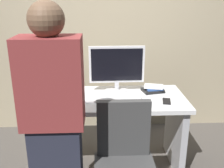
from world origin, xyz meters
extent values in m
plane|color=#4C4742|center=(0.00, 0.00, 0.00)|extent=(9.00, 9.00, 0.00)
cube|color=tan|center=(0.00, 0.91, 1.50)|extent=(6.40, 0.10, 3.00)
cube|color=white|center=(0.00, 0.00, 0.72)|extent=(1.39, 0.66, 0.04)
cube|color=#B2B2B7|center=(-0.64, 0.00, 0.35)|extent=(0.06, 0.58, 0.70)
cube|color=#B2B2B7|center=(0.64, 0.00, 0.35)|extent=(0.06, 0.58, 0.70)
cube|color=#3F3F3F|center=(0.06, -0.57, 0.72)|extent=(0.40, 0.06, 0.44)
cube|color=maroon|center=(-0.41, -0.74, 1.14)|extent=(0.40, 0.24, 0.58)
sphere|color=brown|center=(-0.41, -0.74, 1.53)|extent=(0.22, 0.22, 0.22)
cube|color=silver|center=(0.06, 0.17, 0.75)|extent=(0.20, 0.14, 0.02)
cube|color=silver|center=(0.06, 0.17, 0.80)|extent=(0.04, 0.03, 0.08)
cube|color=silver|center=(0.06, 0.17, 1.02)|extent=(0.54, 0.04, 0.36)
cube|color=black|center=(0.06, 0.15, 1.02)|extent=(0.50, 0.01, 0.32)
cube|color=white|center=(-0.04, -0.06, 0.75)|extent=(0.43, 0.14, 0.02)
ellipsoid|color=white|center=(0.25, -0.07, 0.76)|extent=(0.06, 0.10, 0.03)
cylinder|color=white|center=(-0.49, -0.12, 0.79)|extent=(0.07, 0.07, 0.09)
cube|color=black|center=(0.42, 0.14, 0.76)|extent=(0.23, 0.19, 0.03)
cube|color=#3359A5|center=(0.43, 0.13, 0.78)|extent=(0.17, 0.14, 0.02)
cube|color=white|center=(0.42, 0.12, 0.80)|extent=(0.21, 0.15, 0.02)
cube|color=black|center=(0.49, -0.13, 0.75)|extent=(0.10, 0.16, 0.01)
camera|label=1|loc=(-0.10, -2.32, 1.67)|focal=42.39mm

